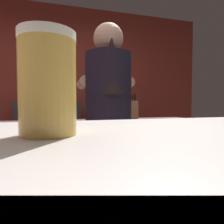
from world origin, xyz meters
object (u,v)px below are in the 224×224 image
at_px(mixing_bowl, 35,121).
at_px(bottle_olive_oil, 64,95).
at_px(pint_glass_far, 48,84).
at_px(bartender, 109,119).
at_px(chefs_knife, 126,121).
at_px(bottle_vinegar, 59,96).
at_px(knife_block, 132,110).
at_px(bottle_soy, 47,96).

height_order(mixing_bowl, bottle_olive_oil, bottle_olive_oil).
height_order(pint_glass_far, bottle_olive_oil, bottle_olive_oil).
distance_m(bartender, pint_glass_far, 1.20).
height_order(chefs_knife, bottle_vinegar, bottle_vinegar).
bearing_deg(mixing_bowl, chefs_knife, -0.20).
xyz_separation_m(knife_block, chefs_knife, (-0.11, -0.10, -0.10)).
distance_m(mixing_bowl, bottle_olive_oil, 1.52).
xyz_separation_m(knife_block, bottle_soy, (-0.90, 1.33, 0.18)).
bearing_deg(bottle_soy, knife_block, -55.94).
bearing_deg(bottle_olive_oil, knife_block, -65.13).
relative_size(knife_block, chefs_knife, 1.19).
bearing_deg(pint_glass_far, bartender, 70.98).
bearing_deg(mixing_bowl, bottle_vinegar, 80.28).
xyz_separation_m(pint_glass_far, bottle_vinegar, (0.06, 2.85, 0.08)).
distance_m(bottle_vinegar, bottle_soy, 0.22).
bearing_deg(bartender, bottle_vinegar, 12.57).
relative_size(knife_block, pint_glass_far, 1.96).
xyz_separation_m(chefs_knife, bottle_soy, (-0.79, 1.43, 0.28)).
xyz_separation_m(mixing_bowl, bottle_soy, (0.04, 1.43, 0.26)).
bearing_deg(bottle_soy, chefs_knife, -61.16).
height_order(knife_block, bottle_olive_oil, bottle_olive_oil).
xyz_separation_m(chefs_knife, bottle_olive_oil, (-0.52, 1.46, 0.29)).
distance_m(bartender, bottle_vinegar, 1.77).
distance_m(bartender, knife_block, 0.64).
bearing_deg(mixing_bowl, bottle_soy, 88.42).
height_order(knife_block, mixing_bowl, knife_block).
xyz_separation_m(knife_block, bottle_vinegar, (-0.72, 1.21, 0.18)).
bearing_deg(bottle_vinegar, mixing_bowl, -99.72).
height_order(bottle_olive_oil, bottle_soy, bottle_olive_oil).
relative_size(bottle_olive_oil, bottle_soy, 1.14).
relative_size(bartender, pint_glass_far, 11.40).
xyz_separation_m(pint_glass_far, bottle_olive_oil, (0.15, 3.00, 0.09)).
relative_size(bottle_vinegar, bottle_soy, 1.00).
xyz_separation_m(bartender, knife_block, (0.39, 0.51, 0.05)).
bearing_deg(bottle_soy, bottle_olive_oil, 5.89).
bearing_deg(chefs_knife, mixing_bowl, 159.45).
xyz_separation_m(bottle_vinegar, bottle_soy, (-0.19, 0.12, -0.00)).
bearing_deg(bottle_vinegar, bartender, -79.32).
bearing_deg(bottle_soy, pint_glass_far, -87.67).
bearing_deg(bottle_vinegar, chefs_knife, -65.32).
relative_size(bartender, chefs_knife, 6.93).
distance_m(knife_block, bottle_olive_oil, 1.51).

